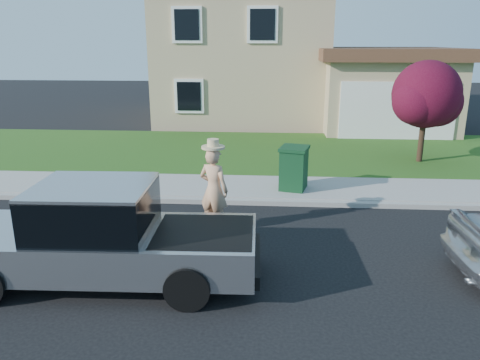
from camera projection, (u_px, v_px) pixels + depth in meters
name	position (u px, v px, depth m)	size (l,w,h in m)	color
ground	(193.00, 253.00, 9.07)	(80.00, 80.00, 0.00)	black
curb	(251.00, 202.00, 11.76)	(40.00, 0.20, 0.12)	gray
sidewalk	(253.00, 188.00, 12.80)	(40.00, 2.00, 0.15)	gray
lawn	(258.00, 152.00, 17.11)	(40.00, 7.00, 0.10)	#183F12
house	(270.00, 57.00, 23.73)	(14.00, 11.30, 6.85)	tan
pickup_truck	(103.00, 237.00, 7.82)	(5.27, 2.04, 1.71)	black
woman	(214.00, 188.00, 9.92)	(0.79, 0.67, 2.01)	tan
ornamental_tree	(427.00, 98.00, 14.99)	(2.39, 2.16, 3.29)	black
trash_bin	(294.00, 168.00, 12.36)	(0.87, 0.95, 1.14)	#0E361A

